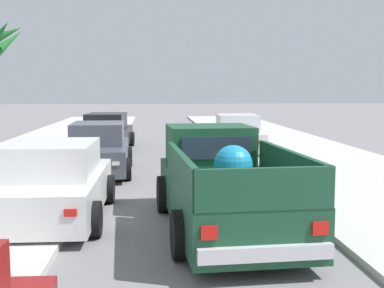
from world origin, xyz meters
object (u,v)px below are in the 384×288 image
Objects in this scene: pickup_truck at (222,186)px; car_right_mid at (98,150)px; car_right_far at (107,133)px; car_right_near at (237,135)px; car_left_near at (56,184)px.

car_right_mid is (-2.94, 6.19, -0.07)m from pickup_truck.
pickup_truck reaches higher than car_right_far.
pickup_truck is at bearing -75.05° from car_right_far.
car_right_near is at bearing 41.49° from car_right_mid.
car_left_near is at bearing 165.51° from pickup_truck.
car_right_near is (5.27, 9.81, 0.00)m from car_left_near.
pickup_truck is at bearing -101.05° from car_right_near.
car_right_near is 5.46m from car_right_far.
car_right_far is at bearing 104.95° from pickup_truck.
car_right_near is 6.70m from car_right_mid.
car_right_far is at bearing 90.09° from car_left_near.
pickup_truck is 12.44m from car_right_far.
car_left_near is (-3.19, 0.82, -0.07)m from pickup_truck.
car_right_mid is at bearing 115.42° from pickup_truck.
car_left_near is 11.13m from car_right_near.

